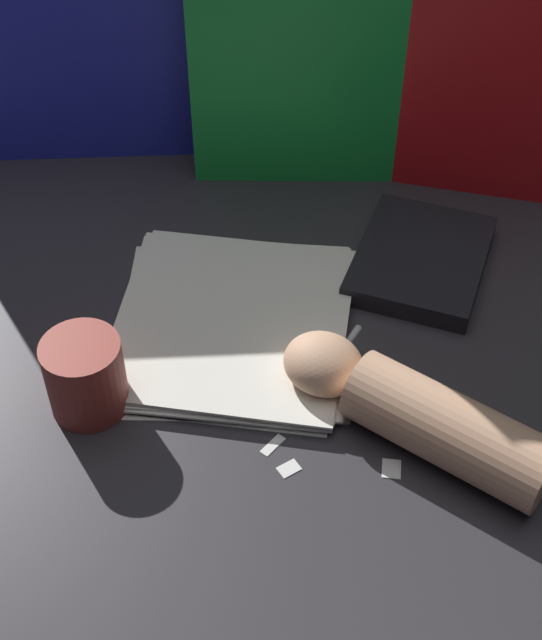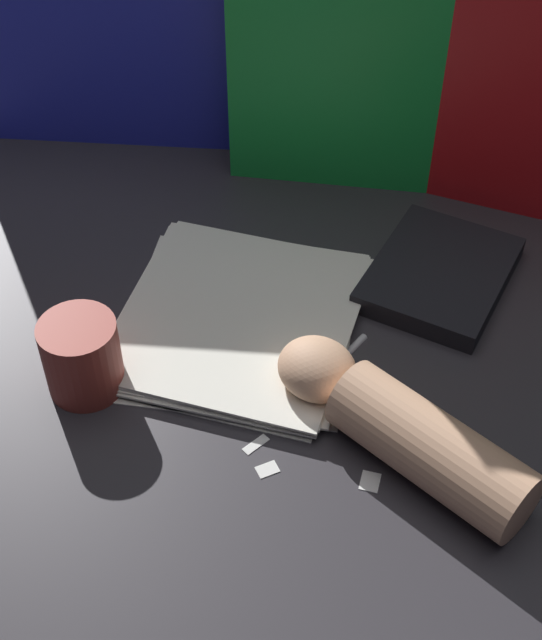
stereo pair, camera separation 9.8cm
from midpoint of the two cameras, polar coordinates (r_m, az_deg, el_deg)
ground_plane at (r=1.00m, az=-2.82°, el=-4.16°), size 6.00×6.00×0.00m
backdrop_panel_left at (r=1.27m, az=-12.75°, el=17.50°), size 0.60×0.13×0.38m
backdrop_panel_center at (r=1.21m, az=0.57°, el=17.38°), size 0.70×0.10×0.39m
paper_stack at (r=1.06m, az=-5.25°, el=-0.31°), size 0.30×0.32×0.02m
book_closed at (r=1.14m, az=7.15°, el=3.75°), size 0.20×0.23×0.03m
scissors at (r=0.99m, az=-0.05°, el=-4.54°), size 0.10×0.17×0.01m
hand_forearm at (r=0.93m, az=6.26°, el=-6.06°), size 0.31×0.22×0.08m
paper_scrap_near at (r=0.94m, az=-2.89°, el=-8.15°), size 0.03×0.03×0.00m
paper_scrap_mid at (r=0.93m, az=-1.92°, el=-9.64°), size 0.03×0.03×0.00m
paper_scrap_far at (r=0.93m, az=4.69°, el=-9.63°), size 0.02×0.02×0.00m
mug at (r=0.98m, az=-14.65°, el=-3.64°), size 0.09×0.09×0.09m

